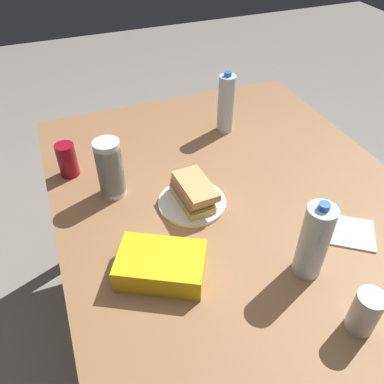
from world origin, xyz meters
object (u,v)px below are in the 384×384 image
chip_bag (161,265)px  plastic_cup_stack (110,169)px  paper_plate (192,202)px  soda_can_red (67,160)px  soda_can_silver (365,312)px  water_bottle_tall (226,104)px  water_bottle_spare (314,241)px  sandwich (193,192)px  dining_table (234,215)px

chip_bag → plastic_cup_stack: (-0.38, -0.05, 0.07)m
paper_plate → soda_can_red: soda_can_red is taller
paper_plate → plastic_cup_stack: size_ratio=1.08×
soda_can_silver → paper_plate: bearing=-158.8°
paper_plate → soda_can_silver: bearing=21.2°
water_bottle_tall → water_bottle_spare: size_ratio=1.03×
soda_can_silver → soda_can_red: bearing=-146.8°
sandwich → soda_can_red: soda_can_red is taller
paper_plate → sandwich: 0.05m
water_bottle_spare → chip_bag: bearing=-109.2°
paper_plate → soda_can_silver: soda_can_silver is taller
soda_can_red → water_bottle_tall: water_bottle_tall is taller
soda_can_red → water_bottle_spare: bearing=39.1°
paper_plate → water_bottle_spare: water_bottle_spare is taller
paper_plate → sandwich: size_ratio=1.18×
sandwich → water_bottle_tall: bearing=142.9°
dining_table → water_bottle_spare: water_bottle_spare is taller
paper_plate → plastic_cup_stack: (-0.14, -0.22, 0.10)m
dining_table → plastic_cup_stack: 0.45m
dining_table → soda_can_red: 0.61m
sandwich → plastic_cup_stack: (-0.15, -0.23, 0.05)m
soda_can_red → water_bottle_spare: water_bottle_spare is taller
dining_table → soda_can_silver: bearing=6.9°
water_bottle_tall → water_bottle_spare: 0.74m
sandwich → soda_can_red: bearing=-131.3°
soda_can_red → chip_bag: soda_can_red is taller
sandwich → soda_can_silver: 0.59m
paper_plate → sandwich: bearing=30.2°
sandwich → water_bottle_spare: water_bottle_spare is taller
sandwich → water_bottle_spare: size_ratio=0.77×
water_bottle_spare → soda_can_silver: water_bottle_spare is taller
water_bottle_tall → water_bottle_spare: (0.73, -0.09, -0.00)m
chip_bag → water_bottle_tall: 0.77m
paper_plate → water_bottle_tall: (-0.37, 0.29, 0.11)m
dining_table → soda_can_silver: (0.53, 0.07, 0.15)m
plastic_cup_stack → soda_can_silver: (0.70, 0.44, -0.04)m
paper_plate → soda_can_red: (-0.30, -0.35, 0.05)m
water_bottle_tall → soda_can_silver: water_bottle_tall is taller
dining_table → soda_can_red: (-0.32, -0.49, 0.15)m
plastic_cup_stack → soda_can_silver: plastic_cup_stack is taller
dining_table → soda_can_red: bearing=-122.9°
chip_bag → dining_table: bearing=61.9°
dining_table → plastic_cup_stack: (-0.16, -0.37, 0.19)m
chip_bag → soda_can_silver: bearing=-10.7°
sandwich → soda_can_silver: (0.55, 0.21, 0.01)m
dining_table → chip_bag: 0.41m
paper_plate → soda_can_silver: 0.60m
dining_table → plastic_cup_stack: size_ratio=7.20×
paper_plate → plastic_cup_stack: bearing=-122.7°
water_bottle_tall → water_bottle_spare: water_bottle_tall is taller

